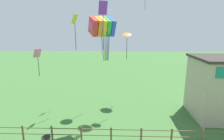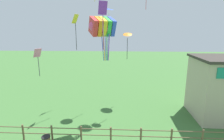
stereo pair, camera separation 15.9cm
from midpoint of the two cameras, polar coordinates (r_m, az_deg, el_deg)
The scene contains 7 objects.
wooden_fence at distance 14.02m, azimuth -0.06°, elevation -20.12°, with size 18.24×0.14×1.29m.
kite_rainbow_parafoil at distance 15.20m, azimuth -2.90°, elevation 14.01°, with size 2.87×2.58×3.77m.
kite_yellow_diamond at distance 18.54m, azimuth -11.58°, elevation 14.25°, with size 0.67×0.81×3.55m.
kite_orange_delta at distance 17.67m, azimuth 5.34°, elevation 11.18°, with size 0.95×0.91×2.70m.
kite_pink_diamond at distance 14.10m, azimuth -22.74°, elevation 3.86°, with size 0.62×0.65×2.12m.
kite_blue_delta at distance 19.49m, azimuth -0.83°, elevation 18.95°, with size 1.57×1.57×3.57m.
kite_purple_streamer at distance 12.67m, azimuth -2.62°, elevation 17.14°, with size 0.67×0.53×3.31m.
Camera 2 is at (0.64, -6.56, 8.46)m, focal length 28.00 mm.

